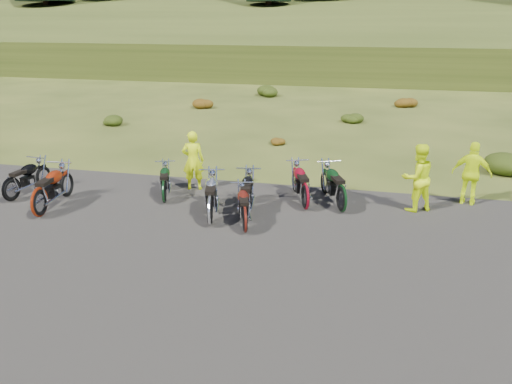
% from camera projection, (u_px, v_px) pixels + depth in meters
% --- Properties ---
extents(ground, '(300.00, 300.00, 0.00)m').
position_uv_depth(ground, '(224.00, 233.00, 12.60)').
color(ground, '#324015').
rests_on(ground, ground).
extents(gravel_pad, '(20.00, 12.00, 0.04)m').
position_uv_depth(gravel_pad, '(198.00, 271.00, 10.76)').
color(gravel_pad, black).
rests_on(gravel_pad, ground).
extents(hill_slope, '(300.00, 45.97, 9.37)m').
position_uv_depth(hill_slope, '(343.00, 61.00, 58.50)').
color(hill_slope, '#344115').
rests_on(hill_slope, ground).
extents(hill_plateau, '(300.00, 90.00, 9.17)m').
position_uv_depth(hill_plateau, '(359.00, 38.00, 113.59)').
color(hill_plateau, '#344115').
rests_on(hill_plateau, ground).
extents(shrub_1, '(1.03, 1.03, 0.61)m').
position_uv_depth(shrub_1, '(112.00, 119.00, 24.76)').
color(shrub_1, black).
rests_on(shrub_1, ground).
extents(shrub_2, '(1.30, 1.30, 0.77)m').
position_uv_depth(shrub_2, '(201.00, 102.00, 29.00)').
color(shrub_2, '#6B350D').
rests_on(shrub_2, ground).
extents(shrub_3, '(1.56, 1.56, 0.92)m').
position_uv_depth(shrub_3, '(268.00, 90.00, 33.23)').
color(shrub_3, black).
rests_on(shrub_3, ground).
extents(shrub_4, '(0.77, 0.77, 0.45)m').
position_uv_depth(shrub_4, '(276.00, 139.00, 21.05)').
color(shrub_4, '#6B350D').
rests_on(shrub_4, ground).
extents(shrub_5, '(1.03, 1.03, 0.61)m').
position_uv_depth(shrub_5, '(351.00, 117.00, 25.29)').
color(shrub_5, black).
rests_on(shrub_5, ground).
extents(shrub_6, '(1.30, 1.30, 0.77)m').
position_uv_depth(shrub_6, '(405.00, 100.00, 29.52)').
color(shrub_6, '#6B350D').
rests_on(shrub_6, ground).
extents(shrub_7, '(1.56, 1.56, 0.92)m').
position_uv_depth(shrub_7, '(512.00, 160.00, 17.23)').
color(shrub_7, black).
rests_on(shrub_7, ground).
extents(motorcycle_0, '(0.86, 2.08, 1.06)m').
position_uv_depth(motorcycle_0, '(13.00, 202.00, 14.71)').
color(motorcycle_0, black).
rests_on(motorcycle_0, ground).
extents(motorcycle_1, '(0.99, 2.36, 1.20)m').
position_uv_depth(motorcycle_1, '(42.00, 217.00, 13.59)').
color(motorcycle_1, maroon).
rests_on(motorcycle_1, ground).
extents(motorcycle_2, '(1.20, 1.99, 0.99)m').
position_uv_depth(motorcycle_2, '(165.00, 203.00, 14.58)').
color(motorcycle_2, black).
rests_on(motorcycle_2, ground).
extents(motorcycle_3, '(1.26, 2.33, 1.16)m').
position_uv_depth(motorcycle_3, '(210.00, 225.00, 13.06)').
color(motorcycle_3, silver).
rests_on(motorcycle_3, ground).
extents(motorcycle_4, '(1.20, 2.02, 1.00)m').
position_uv_depth(motorcycle_4, '(245.00, 233.00, 12.60)').
color(motorcycle_4, '#4E140D').
rests_on(motorcycle_4, ground).
extents(motorcycle_5, '(1.04, 2.24, 1.13)m').
position_uv_depth(motorcycle_5, '(245.00, 222.00, 13.30)').
color(motorcycle_5, black).
rests_on(motorcycle_5, ground).
extents(motorcycle_6, '(1.41, 2.27, 1.13)m').
position_uv_depth(motorcycle_6, '(305.00, 210.00, 14.09)').
color(motorcycle_6, maroon).
rests_on(motorcycle_6, ground).
extents(motorcycle_7, '(1.53, 2.31, 1.15)m').
position_uv_depth(motorcycle_7, '(341.00, 212.00, 13.91)').
color(motorcycle_7, black).
rests_on(motorcycle_7, ground).
extents(person_middle, '(0.75, 0.57, 1.86)m').
position_uv_depth(person_middle, '(193.00, 161.00, 15.40)').
color(person_middle, '#CAE40C').
rests_on(person_middle, ground).
extents(person_right_a, '(1.15, 1.07, 1.90)m').
position_uv_depth(person_right_a, '(417.00, 179.00, 13.71)').
color(person_right_a, '#CAE40C').
rests_on(person_right_a, ground).
extents(person_right_b, '(1.16, 0.73, 1.84)m').
position_uv_depth(person_right_b, '(472.00, 175.00, 14.17)').
color(person_right_b, '#CAE40C').
rests_on(person_right_b, ground).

